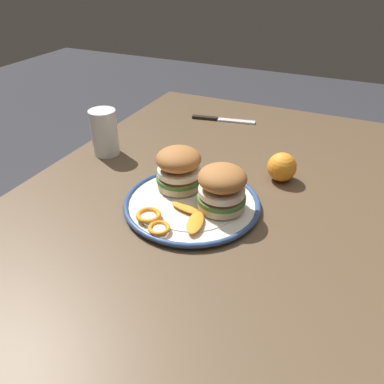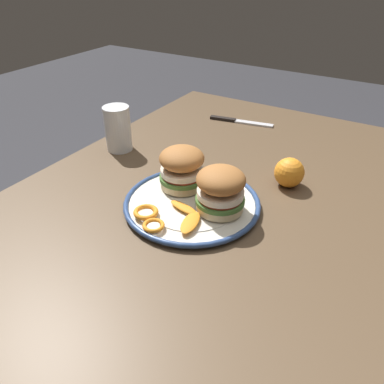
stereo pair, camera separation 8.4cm
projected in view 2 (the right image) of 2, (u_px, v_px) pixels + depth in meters
ground_plane at (205, 383)px, 1.31m from camera, size 8.00×8.00×0.00m
dining_table at (209, 233)px, 0.94m from camera, size 1.36×0.92×0.77m
dinner_plate at (192, 203)px, 0.87m from camera, size 0.32×0.32×0.02m
sandwich_half_left at (182, 167)px, 0.89m from camera, size 0.13×0.13×0.10m
sandwich_half_right at (221, 189)px, 0.81m from camera, size 0.13×0.13×0.10m
orange_peel_curled at (154, 226)px, 0.78m from camera, size 0.06×0.06×0.01m
orange_peel_strip_long at (190, 222)px, 0.78m from camera, size 0.08×0.05×0.01m
orange_peel_strip_short at (184, 208)px, 0.83m from camera, size 0.04×0.08×0.01m
orange_peel_small_curl at (146, 212)px, 0.81m from camera, size 0.06×0.06×0.01m
drinking_glass at (118, 131)px, 1.09m from camera, size 0.08×0.08×0.13m
whole_orange at (289, 172)px, 0.93m from camera, size 0.07×0.07×0.07m
table_knife at (237, 121)px, 1.30m from camera, size 0.06×0.22×0.01m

